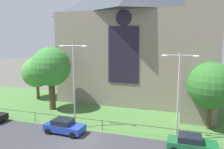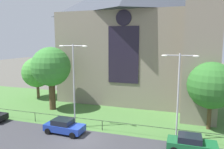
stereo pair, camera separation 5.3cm
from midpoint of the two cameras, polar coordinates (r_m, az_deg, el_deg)
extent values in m
plane|color=#56544C|center=(31.81, 0.40, -8.99)|extent=(160.00, 160.00, 0.00)
cube|color=#38383D|center=(21.50, -9.82, -18.15)|extent=(120.00, 8.00, 0.01)
cube|color=#477538|center=(30.00, -0.77, -10.09)|extent=(120.00, 20.00, 0.01)
cube|color=gray|center=(37.07, 5.44, 4.54)|extent=(22.00, 12.00, 14.00)
cube|color=black|center=(31.16, 3.02, 5.07)|extent=(4.40, 0.16, 8.00)
cylinder|color=black|center=(31.25, 3.09, 14.45)|extent=(2.20, 0.15, 2.20)
cube|color=gray|center=(28.17, 22.14, 6.71)|extent=(4.00, 4.00, 18.00)
cylinder|color=black|center=(24.40, -2.49, -11.87)|extent=(34.63, 0.05, 0.05)
cylinder|color=black|center=(28.62, -19.23, -10.38)|extent=(0.06, 0.07, 1.10)
cylinder|color=black|center=(24.60, -2.48, -13.07)|extent=(0.06, 0.07, 1.10)
cylinder|color=black|center=(23.26, 18.67, -14.87)|extent=(0.07, 0.07, 1.10)
cylinder|color=brown|center=(39.69, -18.56, -3.97)|extent=(0.47, 0.47, 2.54)
sphere|color=#428C38|center=(39.14, -18.78, 0.54)|extent=(5.02, 5.02, 5.02)
cylinder|color=#4C3823|center=(32.46, -15.17, -5.18)|extent=(0.88, 0.88, 4.09)
sphere|color=#387F33|center=(31.75, -15.46, 2.00)|extent=(5.45, 5.45, 5.45)
cylinder|color=#4C3823|center=(26.85, 23.90, -9.74)|extent=(0.44, 0.44, 3.04)
sphere|color=#2D6B28|center=(26.01, 24.36, -2.55)|extent=(5.08, 5.08, 5.08)
cylinder|color=#B2B2B7|center=(24.60, -9.75, -3.14)|extent=(0.16, 0.16, 9.35)
cylinder|color=#B2B2B7|center=(24.43, -11.49, 7.32)|extent=(1.40, 0.10, 0.10)
cylinder|color=#B2B2B7|center=(23.78, -8.52, 7.36)|extent=(1.40, 0.10, 0.10)
ellipsoid|color=white|center=(24.78, -12.91, 7.17)|extent=(0.57, 0.26, 0.20)
ellipsoid|color=white|center=(23.47, -6.98, 7.25)|extent=(0.57, 0.26, 0.20)
cylinder|color=#B2B2B7|center=(21.96, 16.76, -5.91)|extent=(0.16, 0.16, 8.54)
cylinder|color=#B2B2B7|center=(21.35, 15.36, 4.83)|extent=(1.40, 0.10, 0.10)
cylinder|color=#B2B2B7|center=(21.33, 19.13, 4.66)|extent=(1.40, 0.10, 0.10)
ellipsoid|color=white|center=(21.40, 13.48, 4.77)|extent=(0.57, 0.26, 0.20)
ellipsoid|color=white|center=(21.36, 21.00, 4.43)|extent=(0.57, 0.26, 0.20)
cylinder|color=black|center=(30.74, -25.92, -9.91)|extent=(0.64, 0.23, 0.64)
cube|color=#1E3899|center=(24.44, -12.13, -13.26)|extent=(4.27, 1.98, 0.70)
cube|color=black|center=(24.32, -12.59, -11.81)|extent=(2.07, 1.69, 0.55)
cylinder|color=black|center=(24.56, -7.97, -13.76)|extent=(0.65, 0.25, 0.64)
cylinder|color=black|center=(23.13, -10.17, -15.29)|extent=(0.65, 0.25, 0.64)
cylinder|color=black|center=(26.00, -13.82, -12.63)|extent=(0.65, 0.25, 0.64)
cylinder|color=black|center=(24.65, -16.24, -13.95)|extent=(0.65, 0.25, 0.64)
cube|color=#196033|center=(21.46, 20.00, -16.83)|extent=(4.21, 1.81, 0.70)
cube|color=black|center=(21.20, 19.53, -15.28)|extent=(2.01, 1.61, 0.55)
cylinder|color=black|center=(22.52, 23.78, -16.61)|extent=(0.64, 0.22, 0.64)
cylinder|color=black|center=(22.37, 15.96, -16.36)|extent=(0.64, 0.22, 0.64)
camera|label=1|loc=(0.03, -89.95, 0.01)|focal=35.31mm
camera|label=2|loc=(0.03, 90.05, -0.01)|focal=35.31mm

